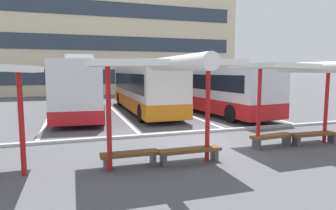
{
  "coord_description": "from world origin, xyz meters",
  "views": [
    {
      "loc": [
        -4.82,
        -10.22,
        2.79
      ],
      "look_at": [
        -0.31,
        3.62,
        1.08
      ],
      "focal_mm": 31.3,
      "sensor_mm": 36.0,
      "label": 1
    }
  ],
  "objects_px": {
    "coach_bus_0": "(83,87)",
    "coach_bus_1": "(144,88)",
    "waiting_shelter_2": "(301,69)",
    "bench_3": "(272,138)",
    "bench_2": "(190,152)",
    "bench_4": "(315,135)",
    "bench_1": "(130,156)",
    "coach_bus_2": "(206,88)",
    "waiting_shelter_1": "(163,66)"
  },
  "relations": [
    {
      "from": "coach_bus_1",
      "to": "bench_1",
      "type": "xyz_separation_m",
      "value": [
        -3.14,
        -11.29,
        -1.28
      ]
    },
    {
      "from": "waiting_shelter_2",
      "to": "coach_bus_1",
      "type": "bearing_deg",
      "value": 106.15
    },
    {
      "from": "coach_bus_1",
      "to": "coach_bus_2",
      "type": "height_order",
      "value": "coach_bus_1"
    },
    {
      "from": "waiting_shelter_1",
      "to": "coach_bus_0",
      "type": "bearing_deg",
      "value": 98.54
    },
    {
      "from": "coach_bus_0",
      "to": "bench_3",
      "type": "height_order",
      "value": "coach_bus_0"
    },
    {
      "from": "bench_2",
      "to": "bench_4",
      "type": "relative_size",
      "value": 0.99
    },
    {
      "from": "bench_3",
      "to": "waiting_shelter_2",
      "type": "bearing_deg",
      "value": -17.59
    },
    {
      "from": "coach_bus_0",
      "to": "coach_bus_1",
      "type": "relative_size",
      "value": 1.01
    },
    {
      "from": "coach_bus_1",
      "to": "coach_bus_2",
      "type": "xyz_separation_m",
      "value": [
        4.11,
        -1.15,
        -0.03
      ]
    },
    {
      "from": "coach_bus_2",
      "to": "waiting_shelter_2",
      "type": "height_order",
      "value": "coach_bus_2"
    },
    {
      "from": "waiting_shelter_1",
      "to": "bench_2",
      "type": "height_order",
      "value": "waiting_shelter_1"
    },
    {
      "from": "bench_1",
      "to": "bench_4",
      "type": "bearing_deg",
      "value": 3.77
    },
    {
      "from": "coach_bus_1",
      "to": "bench_1",
      "type": "height_order",
      "value": "coach_bus_1"
    },
    {
      "from": "bench_2",
      "to": "bench_3",
      "type": "relative_size",
      "value": 1.1
    },
    {
      "from": "coach_bus_0",
      "to": "waiting_shelter_2",
      "type": "bearing_deg",
      "value": -57.0
    },
    {
      "from": "bench_2",
      "to": "bench_1",
      "type": "bearing_deg",
      "value": 174.58
    },
    {
      "from": "coach_bus_2",
      "to": "bench_3",
      "type": "xyz_separation_m",
      "value": [
        -1.85,
        -9.49,
        -1.25
      ]
    },
    {
      "from": "bench_1",
      "to": "waiting_shelter_2",
      "type": "bearing_deg",
      "value": 3.33
    },
    {
      "from": "bench_2",
      "to": "waiting_shelter_2",
      "type": "xyz_separation_m",
      "value": [
        4.5,
        0.54,
        2.51
      ]
    },
    {
      "from": "coach_bus_0",
      "to": "bench_2",
      "type": "bearing_deg",
      "value": -77.0
    },
    {
      "from": "coach_bus_0",
      "to": "coach_bus_1",
      "type": "distance_m",
      "value": 4.02
    },
    {
      "from": "bench_4",
      "to": "waiting_shelter_1",
      "type": "bearing_deg",
      "value": -171.98
    },
    {
      "from": "waiting_shelter_1",
      "to": "bench_1",
      "type": "height_order",
      "value": "waiting_shelter_1"
    },
    {
      "from": "bench_2",
      "to": "bench_3",
      "type": "height_order",
      "value": "same"
    },
    {
      "from": "coach_bus_0",
      "to": "bench_4",
      "type": "height_order",
      "value": "coach_bus_0"
    },
    {
      "from": "coach_bus_1",
      "to": "bench_2",
      "type": "bearing_deg",
      "value": -96.66
    },
    {
      "from": "coach_bus_0",
      "to": "bench_3",
      "type": "distance_m",
      "value": 12.55
    },
    {
      "from": "coach_bus_2",
      "to": "bench_4",
      "type": "relative_size",
      "value": 6.25
    },
    {
      "from": "coach_bus_1",
      "to": "bench_4",
      "type": "bearing_deg",
      "value": -69.41
    },
    {
      "from": "coach_bus_1",
      "to": "coach_bus_2",
      "type": "distance_m",
      "value": 4.27
    },
    {
      "from": "coach_bus_0",
      "to": "waiting_shelter_2",
      "type": "relative_size",
      "value": 2.59
    },
    {
      "from": "bench_1",
      "to": "coach_bus_0",
      "type": "bearing_deg",
      "value": 94.39
    },
    {
      "from": "waiting_shelter_2",
      "to": "bench_3",
      "type": "distance_m",
      "value": 2.69
    },
    {
      "from": "coach_bus_1",
      "to": "bench_4",
      "type": "relative_size",
      "value": 5.79
    },
    {
      "from": "coach_bus_2",
      "to": "bench_1",
      "type": "bearing_deg",
      "value": -125.57
    },
    {
      "from": "coach_bus_0",
      "to": "waiting_shelter_1",
      "type": "height_order",
      "value": "coach_bus_0"
    },
    {
      "from": "waiting_shelter_1",
      "to": "waiting_shelter_2",
      "type": "xyz_separation_m",
      "value": [
        5.4,
        0.78,
        -0.06
      ]
    },
    {
      "from": "coach_bus_1",
      "to": "waiting_shelter_1",
      "type": "xyz_separation_m",
      "value": [
        -2.24,
        -11.7,
        1.3
      ]
    },
    {
      "from": "coach_bus_2",
      "to": "waiting_shelter_1",
      "type": "xyz_separation_m",
      "value": [
        -6.35,
        -10.55,
        1.33
      ]
    },
    {
      "from": "bench_2",
      "to": "bench_3",
      "type": "xyz_separation_m",
      "value": [
        3.6,
        0.82,
        -0.01
      ]
    },
    {
      "from": "coach_bus_1",
      "to": "bench_2",
      "type": "relative_size",
      "value": 5.82
    },
    {
      "from": "coach_bus_1",
      "to": "waiting_shelter_2",
      "type": "distance_m",
      "value": 11.44
    },
    {
      "from": "bench_1",
      "to": "bench_2",
      "type": "height_order",
      "value": "same"
    },
    {
      "from": "coach_bus_0",
      "to": "bench_2",
      "type": "relative_size",
      "value": 5.88
    },
    {
      "from": "coach_bus_2",
      "to": "bench_4",
      "type": "distance_m",
      "value": 9.74
    },
    {
      "from": "waiting_shelter_2",
      "to": "waiting_shelter_1",
      "type": "bearing_deg",
      "value": -171.79
    },
    {
      "from": "waiting_shelter_2",
      "to": "bench_4",
      "type": "xyz_separation_m",
      "value": [
        0.9,
        0.11,
        -2.51
      ]
    },
    {
      "from": "coach_bus_2",
      "to": "bench_4",
      "type": "bearing_deg",
      "value": -90.3
    },
    {
      "from": "waiting_shelter_1",
      "to": "bench_1",
      "type": "distance_m",
      "value": 2.76
    },
    {
      "from": "bench_4",
      "to": "bench_3",
      "type": "bearing_deg",
      "value": 174.37
    }
  ]
}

